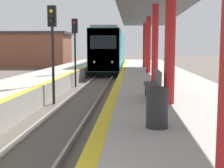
{
  "coord_description": "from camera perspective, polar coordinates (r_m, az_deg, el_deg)",
  "views": [
    {
      "loc": [
        2.25,
        -2.26,
        2.51
      ],
      "look_at": [
        1.04,
        17.27,
        0.22
      ],
      "focal_mm": 50.0,
      "sensor_mm": 36.0,
      "label": 1
    }
  ],
  "objects": [
    {
      "name": "bench",
      "position": [
        9.72,
        7.66,
        0.02
      ],
      "size": [
        0.44,
        1.82,
        0.92
      ],
      "color": "#4C4C51",
      "rests_on": "platform_right"
    },
    {
      "name": "train",
      "position": [
        33.26,
        -0.35,
        6.16
      ],
      "size": [
        2.63,
        16.64,
        4.34
      ],
      "color": "black",
      "rests_on": "ground"
    },
    {
      "name": "signal_mid",
      "position": [
        13.96,
        -10.85,
        8.66
      ],
      "size": [
        0.36,
        0.31,
        4.31
      ],
      "color": "black",
      "rests_on": "ground"
    },
    {
      "name": "trash_bin",
      "position": [
        6.35,
        8.25,
        -4.28
      ],
      "size": [
        0.47,
        0.47,
        0.82
      ],
      "color": "#262628",
      "rests_on": "platform_right"
    },
    {
      "name": "station_building",
      "position": [
        41.89,
        -15.05,
        6.1
      ],
      "size": [
        10.77,
        5.88,
        4.47
      ],
      "color": "brown",
      "rests_on": "ground"
    },
    {
      "name": "signal_far",
      "position": [
        20.01,
        -6.8,
        8.1
      ],
      "size": [
        0.36,
        0.31,
        4.31
      ],
      "color": "black",
      "rests_on": "ground"
    },
    {
      "name": "station_canopy",
      "position": [
        14.73,
        7.99,
        14.08
      ],
      "size": [
        3.56,
        27.98,
        3.77
      ],
      "color": "red",
      "rests_on": "platform_right"
    }
  ]
}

